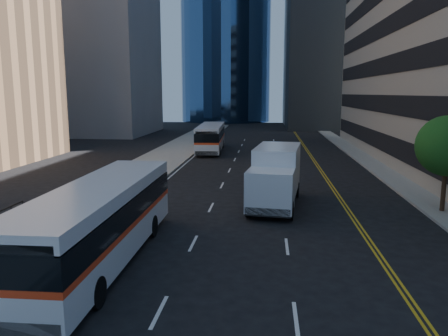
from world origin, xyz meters
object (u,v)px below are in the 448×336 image
at_px(street_tree, 447,146).
at_px(bus_front, 101,220).
at_px(bus_rear, 211,137).
at_px(box_truck, 276,175).

height_order(street_tree, bus_front, street_tree).
height_order(bus_rear, box_truck, box_truck).
relative_size(bus_front, box_truck, 1.63).
xyz_separation_m(street_tree, bus_rear, (-15.60, 24.01, -2.05)).
relative_size(street_tree, bus_rear, 0.45).
distance_m(street_tree, box_truck, 9.12).
height_order(bus_front, bus_rear, bus_front).
xyz_separation_m(street_tree, box_truck, (-8.89, 0.80, -1.89)).
distance_m(street_tree, bus_front, 17.84).
xyz_separation_m(bus_front, bus_rear, (0.00, 32.44, -0.06)).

